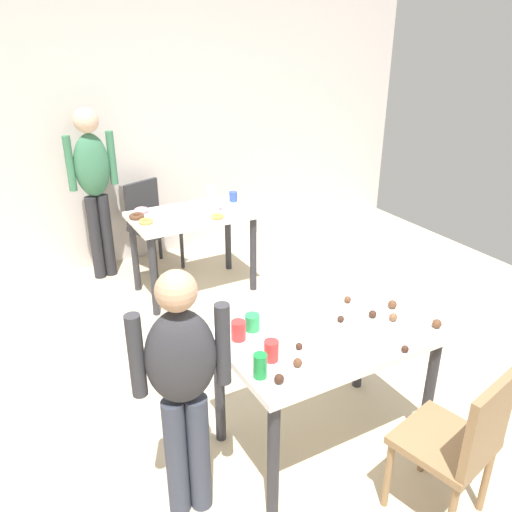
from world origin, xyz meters
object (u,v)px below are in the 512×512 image
(dining_table_near, at_px, (327,349))
(chair_far_table, at_px, (150,220))
(mixing_bowl, at_px, (327,347))
(pitcher_far, at_px, (212,201))
(person_girl_near, at_px, (182,380))
(soda_can, at_px, (260,366))
(chair_near_table, at_px, (461,440))
(person_adult_far, at_px, (94,179))
(dining_table_far, at_px, (193,226))

(dining_table_near, distance_m, chair_far_table, 2.81)
(mixing_bowl, relative_size, pitcher_far, 0.92)
(dining_table_near, distance_m, pitcher_far, 2.06)
(mixing_bowl, bearing_deg, person_girl_near, 172.47)
(chair_far_table, relative_size, pitcher_far, 3.68)
(chair_far_table, height_order, soda_can, soda_can)
(chair_near_table, bearing_deg, soda_can, 142.34)
(chair_near_table, bearing_deg, pitcher_far, 89.65)
(dining_table_near, relative_size, chair_near_table, 1.32)
(mixing_bowl, bearing_deg, soda_can, -179.15)
(mixing_bowl, relative_size, soda_can, 1.78)
(chair_far_table, bearing_deg, person_adult_far, 176.54)
(dining_table_near, distance_m, mixing_bowl, 0.24)
(dining_table_near, height_order, mixing_bowl, mixing_bowl)
(person_adult_far, bearing_deg, dining_table_far, -46.88)
(dining_table_far, bearing_deg, dining_table_near, -92.75)
(dining_table_near, height_order, person_girl_near, person_girl_near)
(chair_near_table, relative_size, soda_can, 7.13)
(dining_table_near, bearing_deg, dining_table_far, 87.25)
(dining_table_near, height_order, chair_far_table, chair_far_table)
(dining_table_near, bearing_deg, chair_near_table, -71.99)
(dining_table_near, distance_m, dining_table_far, 2.14)
(dining_table_far, height_order, chair_near_table, chair_near_table)
(chair_far_table, distance_m, soda_can, 3.01)
(dining_table_far, bearing_deg, mixing_bowl, -95.48)
(dining_table_far, height_order, mixing_bowl, mixing_bowl)
(dining_table_near, xyz_separation_m, soda_can, (-0.51, -0.16, 0.17))
(chair_near_table, height_order, mixing_bowl, chair_near_table)
(soda_can, bearing_deg, person_adult_far, 90.87)
(dining_table_far, bearing_deg, chair_far_table, 104.53)
(chair_far_table, relative_size, person_girl_near, 0.65)
(dining_table_near, distance_m, chair_near_table, 0.79)
(chair_near_table, height_order, person_adult_far, person_adult_far)
(person_girl_near, distance_m, mixing_bowl, 0.74)
(dining_table_far, bearing_deg, person_adult_far, 133.12)
(chair_near_table, bearing_deg, person_girl_near, 148.12)
(dining_table_far, distance_m, person_girl_near, 2.39)
(person_girl_near, distance_m, person_adult_far, 2.91)
(chair_far_table, height_order, pitcher_far, pitcher_far)
(person_adult_far, bearing_deg, chair_far_table, -3.46)
(chair_far_table, bearing_deg, person_girl_near, -105.29)
(person_adult_far, bearing_deg, dining_table_near, -78.97)
(pitcher_far, bearing_deg, chair_far_table, 112.84)
(chair_near_table, height_order, pitcher_far, pitcher_far)
(person_adult_far, relative_size, soda_can, 13.13)
(dining_table_far, relative_size, pitcher_far, 4.47)
(chair_far_table, distance_m, person_girl_near, 2.98)
(dining_table_near, height_order, soda_can, soda_can)
(mixing_bowl, bearing_deg, person_adult_far, 98.31)
(dining_table_far, bearing_deg, pitcher_far, -34.46)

